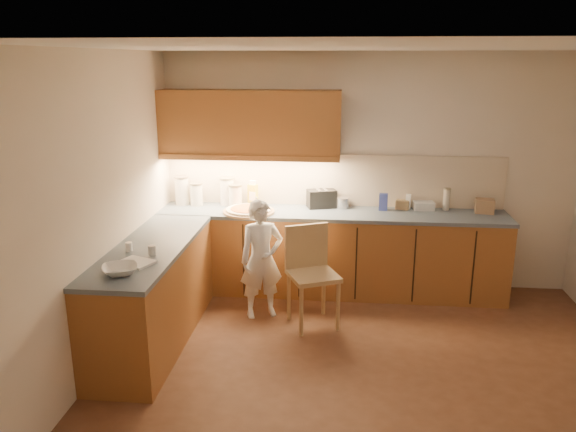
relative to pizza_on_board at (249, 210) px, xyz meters
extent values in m
plane|color=#57321E|center=(1.26, -1.57, -0.94)|extent=(4.50, 4.50, 0.00)
cube|color=beige|center=(1.26, 0.43, 0.36)|extent=(4.50, 0.04, 2.60)
cube|color=beige|center=(1.26, -3.57, 0.36)|extent=(4.50, 0.04, 2.60)
cube|color=beige|center=(-0.99, -1.57, 0.36)|extent=(0.04, 4.00, 2.60)
cube|color=white|center=(1.26, -1.57, 1.66)|extent=(4.50, 4.00, 0.04)
cube|color=#985D2C|center=(0.89, 0.13, -0.50)|extent=(3.75, 0.60, 0.88)
cube|color=#985D2C|center=(-0.69, -1.17, -0.50)|extent=(0.60, 2.00, 0.88)
cube|color=#495868|center=(0.89, 0.13, -0.04)|extent=(3.77, 0.62, 0.04)
cube|color=#495868|center=(-0.69, -1.17, -0.04)|extent=(0.62, 2.02, 0.04)
cube|color=black|center=(-0.64, -0.17, -0.50)|extent=(0.02, 0.01, 0.80)
cube|color=black|center=(-0.04, -0.17, -0.50)|extent=(0.02, 0.01, 0.80)
cube|color=black|center=(0.56, -0.17, -0.50)|extent=(0.02, 0.01, 0.80)
cube|color=black|center=(1.16, -0.17, -0.50)|extent=(0.02, 0.01, 0.80)
cube|color=black|center=(1.76, -0.17, -0.50)|extent=(0.02, 0.01, 0.80)
cube|color=black|center=(2.36, -0.17, -0.50)|extent=(0.02, 0.01, 0.80)
cube|color=beige|center=(0.89, 0.41, 0.27)|extent=(3.75, 0.02, 0.58)
cube|color=#985D2C|center=(-0.01, 0.25, 0.91)|extent=(1.95, 0.35, 0.70)
cube|color=#985D2C|center=(-0.01, 0.08, 0.56)|extent=(1.95, 0.02, 0.06)
cylinder|color=tan|center=(0.00, 0.00, -0.01)|extent=(0.56, 0.56, 0.02)
cylinder|color=beige|center=(0.00, 0.00, 0.01)|extent=(0.49, 0.49, 0.02)
cylinder|color=#CA521B|center=(0.00, 0.00, 0.02)|extent=(0.39, 0.39, 0.01)
sphere|color=white|center=(0.06, -0.04, 0.05)|extent=(0.07, 0.07, 0.07)
cylinder|color=white|center=(0.11, -0.11, 0.08)|extent=(0.02, 0.13, 0.22)
imported|color=white|center=(0.22, -0.56, -0.34)|extent=(0.52, 0.44, 1.20)
cylinder|color=tan|center=(0.65, -0.97, -0.70)|extent=(0.04, 0.04, 0.49)
cylinder|color=tan|center=(0.99, -0.82, -0.70)|extent=(0.04, 0.04, 0.49)
cylinder|color=tan|center=(0.50, -0.63, -0.70)|extent=(0.04, 0.04, 0.49)
cylinder|color=tan|center=(0.84, -0.48, -0.70)|extent=(0.04, 0.04, 0.49)
cube|color=tan|center=(0.74, -0.73, -0.43)|extent=(0.58, 0.58, 0.04)
cube|color=tan|center=(0.66, -0.55, -0.19)|extent=(0.41, 0.21, 0.44)
imported|color=white|center=(-0.69, -1.86, 0.01)|extent=(0.36, 0.36, 0.07)
cylinder|color=silver|center=(-0.81, 0.28, 0.13)|extent=(0.15, 0.15, 0.31)
cylinder|color=gray|center=(-0.81, 0.28, 0.29)|extent=(0.16, 0.16, 0.02)
cylinder|color=white|center=(-0.64, 0.26, 0.10)|extent=(0.14, 0.14, 0.24)
cylinder|color=gray|center=(-0.64, 0.26, 0.22)|extent=(0.15, 0.15, 0.02)
cylinder|color=white|center=(-0.30, 0.32, 0.12)|extent=(0.16, 0.16, 0.29)
cylinder|color=tan|center=(-0.30, 0.32, 0.28)|extent=(0.17, 0.17, 0.02)
cylinder|color=white|center=(-0.19, 0.25, 0.09)|extent=(0.15, 0.15, 0.23)
cylinder|color=gray|center=(-0.19, 0.25, 0.22)|extent=(0.15, 0.15, 0.02)
cube|color=gold|center=(0.00, 0.27, 0.10)|extent=(0.12, 0.10, 0.25)
cube|color=white|center=(0.00, 0.27, 0.25)|extent=(0.08, 0.07, 0.04)
cube|color=black|center=(0.77, 0.30, 0.08)|extent=(0.35, 0.26, 0.20)
cube|color=#B7B7BC|center=(0.73, 0.29, 0.18)|extent=(0.07, 0.14, 0.00)
cube|color=#B7B7BC|center=(0.81, 0.32, 0.18)|extent=(0.07, 0.14, 0.00)
cylinder|color=silver|center=(1.00, 0.31, 0.03)|extent=(0.15, 0.15, 0.11)
cylinder|color=silver|center=(1.00, 0.31, 0.09)|extent=(0.16, 0.16, 0.01)
cube|color=#2F3C8F|center=(1.44, 0.25, 0.07)|extent=(0.10, 0.07, 0.19)
cube|color=tan|center=(1.66, 0.33, 0.02)|extent=(0.16, 0.13, 0.10)
cube|color=white|center=(1.72, 0.35, 0.06)|extent=(0.06, 0.06, 0.16)
cube|color=silver|center=(1.89, 0.32, 0.02)|extent=(0.23, 0.17, 0.09)
cylinder|color=beige|center=(2.13, 0.33, 0.09)|extent=(0.07, 0.07, 0.23)
cylinder|color=gray|center=(2.13, 0.33, 0.21)|extent=(0.08, 0.08, 0.02)
cube|color=#9C7854|center=(2.52, 0.25, 0.05)|extent=(0.21, 0.18, 0.15)
cube|color=white|center=(-0.65, -1.63, -0.01)|extent=(0.34, 0.30, 0.02)
cylinder|color=white|center=(-0.82, -1.34, 0.02)|extent=(0.08, 0.08, 0.08)
cylinder|color=silver|center=(-0.59, -1.42, 0.02)|extent=(0.08, 0.08, 0.08)
camera|label=1|loc=(1.01, -5.75, 1.58)|focal=35.00mm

